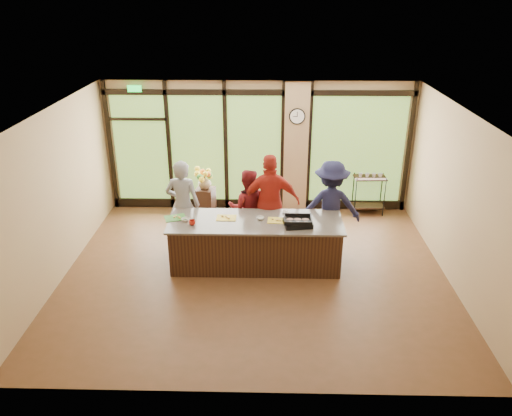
# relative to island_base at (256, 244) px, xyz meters

# --- Properties ---
(floor) EXTENTS (7.00, 7.00, 0.00)m
(floor) POSITION_rel_island_base_xyz_m (0.00, -0.30, -0.44)
(floor) COLOR brown
(floor) RESTS_ON ground
(ceiling) EXTENTS (7.00, 7.00, 0.00)m
(ceiling) POSITION_rel_island_base_xyz_m (0.00, -0.30, 2.56)
(ceiling) COLOR white
(ceiling) RESTS_ON back_wall
(back_wall) EXTENTS (7.00, 0.00, 7.00)m
(back_wall) POSITION_rel_island_base_xyz_m (0.00, 2.70, 1.06)
(back_wall) COLOR tan
(back_wall) RESTS_ON floor
(left_wall) EXTENTS (0.00, 6.00, 6.00)m
(left_wall) POSITION_rel_island_base_xyz_m (-3.50, -0.30, 1.06)
(left_wall) COLOR tan
(left_wall) RESTS_ON floor
(right_wall) EXTENTS (0.00, 6.00, 6.00)m
(right_wall) POSITION_rel_island_base_xyz_m (3.50, -0.30, 1.06)
(right_wall) COLOR tan
(right_wall) RESTS_ON floor
(window_wall) EXTENTS (6.90, 0.12, 3.00)m
(window_wall) POSITION_rel_island_base_xyz_m (0.16, 2.65, 0.95)
(window_wall) COLOR tan
(window_wall) RESTS_ON floor
(island_base) EXTENTS (3.10, 1.00, 0.88)m
(island_base) POSITION_rel_island_base_xyz_m (0.00, 0.00, 0.00)
(island_base) COLOR #321D10
(island_base) RESTS_ON floor
(countertop) EXTENTS (3.20, 1.10, 0.04)m
(countertop) POSITION_rel_island_base_xyz_m (0.00, 0.00, 0.46)
(countertop) COLOR #6E655B
(countertop) RESTS_ON island_base
(wall_clock) EXTENTS (0.36, 0.04, 0.36)m
(wall_clock) POSITION_rel_island_base_xyz_m (0.85, 2.57, 1.81)
(wall_clock) COLOR black
(wall_clock) RESTS_ON window_wall
(cook_left) EXTENTS (0.70, 0.48, 1.85)m
(cook_left) POSITION_rel_island_base_xyz_m (-1.45, 0.67, 0.48)
(cook_left) COLOR gray
(cook_left) RESTS_ON floor
(cook_midleft) EXTENTS (0.80, 0.63, 1.60)m
(cook_midleft) POSITION_rel_island_base_xyz_m (-0.19, 0.86, 0.36)
(cook_midleft) COLOR maroon
(cook_midleft) RESTS_ON floor
(cook_midright) EXTENTS (1.18, 0.54, 1.96)m
(cook_midright) POSITION_rel_island_base_xyz_m (0.28, 0.70, 0.54)
(cook_midright) COLOR #A72619
(cook_midright) RESTS_ON floor
(cook_right) EXTENTS (1.21, 0.71, 1.85)m
(cook_right) POSITION_rel_island_base_xyz_m (1.45, 0.70, 0.48)
(cook_right) COLOR #1A1B3A
(cook_right) RESTS_ON floor
(roasting_pan) EXTENTS (0.54, 0.45, 0.09)m
(roasting_pan) POSITION_rel_island_base_xyz_m (0.76, -0.18, 0.52)
(roasting_pan) COLOR black
(roasting_pan) RESTS_ON countertop
(mixing_bowl) EXTENTS (0.39, 0.39, 0.08)m
(mixing_bowl) POSITION_rel_island_base_xyz_m (0.65, -0.06, 0.52)
(mixing_bowl) COLOR silver
(mixing_bowl) RESTS_ON countertop
(cutting_board_left) EXTENTS (0.46, 0.40, 0.01)m
(cutting_board_left) POSITION_rel_island_base_xyz_m (-1.50, 0.08, 0.49)
(cutting_board_left) COLOR #3A8430
(cutting_board_left) RESTS_ON countertop
(cutting_board_center) EXTENTS (0.37, 0.28, 0.01)m
(cutting_board_center) POSITION_rel_island_base_xyz_m (-0.55, 0.10, 0.49)
(cutting_board_center) COLOR yellow
(cutting_board_center) RESTS_ON countertop
(cutting_board_right) EXTENTS (0.37, 0.29, 0.01)m
(cutting_board_right) POSITION_rel_island_base_xyz_m (0.40, 0.01, 0.49)
(cutting_board_right) COLOR yellow
(cutting_board_right) RESTS_ON countertop
(prep_bowl_near) EXTENTS (0.17, 0.17, 0.05)m
(prep_bowl_near) POSITION_rel_island_base_xyz_m (-1.29, -0.04, 0.50)
(prep_bowl_near) COLOR silver
(prep_bowl_near) RESTS_ON countertop
(prep_bowl_mid) EXTENTS (0.17, 0.17, 0.04)m
(prep_bowl_mid) POSITION_rel_island_base_xyz_m (0.09, 0.06, 0.50)
(prep_bowl_mid) COLOR silver
(prep_bowl_mid) RESTS_ON countertop
(prep_bowl_far) EXTENTS (0.13, 0.13, 0.03)m
(prep_bowl_far) POSITION_rel_island_base_xyz_m (0.56, 0.35, 0.49)
(prep_bowl_far) COLOR silver
(prep_bowl_far) RESTS_ON countertop
(red_ramekin) EXTENTS (0.13, 0.13, 0.09)m
(red_ramekin) POSITION_rel_island_base_xyz_m (-1.14, -0.21, 0.53)
(red_ramekin) COLOR #AE1E11
(red_ramekin) RESTS_ON countertop
(flower_stand) EXTENTS (0.45, 0.45, 0.78)m
(flower_stand) POSITION_rel_island_base_xyz_m (-1.17, 1.93, -0.05)
(flower_stand) COLOR #321D10
(flower_stand) RESTS_ON floor
(flower_vase) EXTENTS (0.33, 0.33, 0.30)m
(flower_vase) POSITION_rel_island_base_xyz_m (-1.17, 1.93, 0.49)
(flower_vase) COLOR olive
(flower_vase) RESTS_ON flower_stand
(bar_cart) EXTENTS (0.74, 0.44, 0.98)m
(bar_cart) POSITION_rel_island_base_xyz_m (2.55, 2.45, 0.15)
(bar_cart) COLOR #321D10
(bar_cart) RESTS_ON floor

